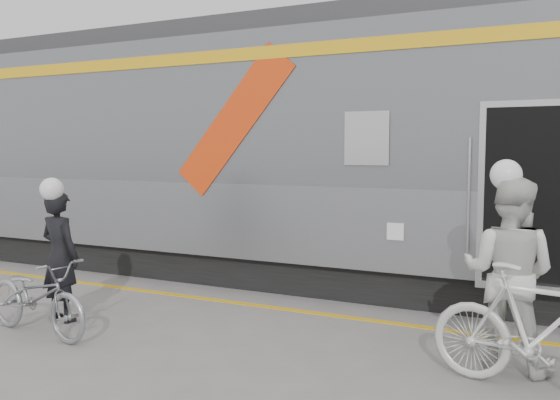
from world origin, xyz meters
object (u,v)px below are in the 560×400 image
Objects in this scene: man at (60,256)px; woman at (509,274)px; bicycle_left at (36,297)px; bicycle_right at (539,331)px.

woman is at bearing -164.99° from man.
woman is at bearing -68.48° from bicycle_left.
man is at bearing 27.12° from bicycle_left.
woman reaches higher than bicycle_right.
bicycle_left is at bearing 108.03° from bicycle_right.
man is 0.69m from bicycle_left.
woman reaches higher than bicycle_left.
woman is (5.09, 0.70, 0.12)m from man.
bicycle_right is (5.39, 0.15, -0.25)m from man.
bicycle_left is (0.20, -0.55, -0.36)m from man.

